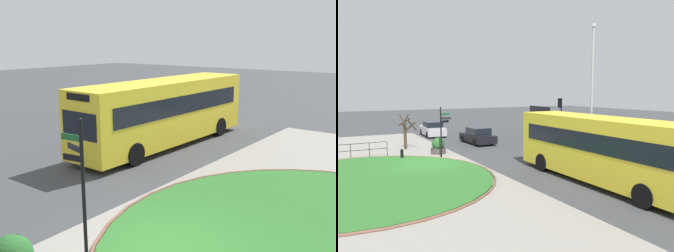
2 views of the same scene
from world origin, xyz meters
TOP-DOWN VIEW (x-y plane):
  - ground at (0.00, 0.00)m, footprint 120.00×120.00m
  - signpost_directional at (-1.40, 1.42)m, footprint 0.27×0.72m
  - bus_yellow at (8.32, 6.37)m, footprint 10.96×2.63m

SIDE VIEW (x-z plane):
  - ground at x=0.00m, z-range 0.00..0.00m
  - bus_yellow at x=8.32m, z-range 0.12..3.39m
  - signpost_directional at x=-1.40m, z-range 0.26..3.75m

